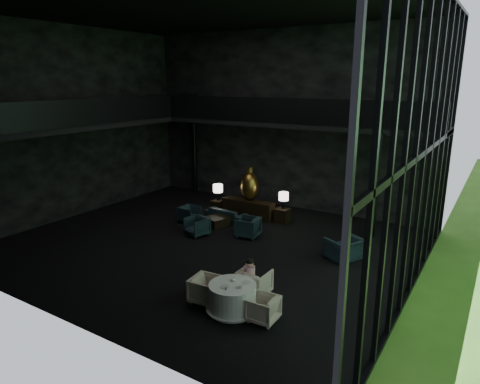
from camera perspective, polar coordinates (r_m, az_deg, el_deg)
The scene contains 35 objects.
floor at distance 15.70m, azimuth -4.31°, elevation -6.98°, with size 14.00×12.00×0.02m, color black.
ceiling at distance 14.75m, azimuth -4.96°, elevation 23.27°, with size 14.00×12.00×0.02m, color black.
wall_back at distance 19.81m, azimuth 5.93°, elevation 9.46°, with size 14.00×0.04×8.00m, color black.
wall_front at distance 10.57m, azimuth -24.42°, elevation 3.59°, with size 14.00×0.04×8.00m, color black.
wall_left at distance 19.67m, azimuth -21.41°, elevation 8.50°, with size 0.04×12.00×8.00m, color black.
curtain_wall at distance 11.96m, azimuth 23.30°, elevation 4.87°, with size 0.20×12.00×8.00m, color black, non-canonical shape.
mezzanine_left at distance 18.88m, azimuth -19.56°, elevation 8.44°, with size 2.00×12.00×0.25m, color black.
mezzanine_back at distance 18.48m, azimuth 7.34°, elevation 9.04°, with size 12.00×2.00×0.25m, color black.
railing_left at distance 18.07m, azimuth -17.71°, elevation 10.26°, with size 0.06×12.00×1.00m, color black.
railing_back at distance 17.53m, azimuth 6.00°, elevation 10.74°, with size 12.00×0.06×1.00m, color black.
column_nw at distance 22.48m, azimuth -6.10°, elevation 4.94°, with size 0.24×0.24×4.00m, color black.
column_ne at distance 16.62m, azimuth 17.59°, elevation 0.82°, with size 0.24×0.24×4.00m, color black.
console at distance 18.58m, azimuth 1.08°, elevation -2.23°, with size 2.37×0.54×0.75m, color black.
bronze_urn at distance 18.41m, azimuth 1.29°, elevation 0.83°, with size 0.78×0.78×1.45m.
side_table_left at distance 19.42m, azimuth -3.03°, elevation -1.86°, with size 0.47×0.47×0.51m, color black.
table_lamp_left at distance 19.26m, azimuth -2.96°, elevation 0.41°, with size 0.44×0.44×0.73m.
side_table_right at distance 17.99m, azimuth 5.68°, elevation -3.14°, with size 0.54×0.54×0.59m, color black.
table_lamp_right at distance 17.82m, azimuth 5.84°, elevation -0.67°, with size 0.41×0.41×0.69m.
sofa at distance 18.15m, azimuth -1.84°, elevation -2.84°, with size 1.63×0.48×0.64m, color black.
lounge_armchair_west at distance 18.05m, azimuth -6.76°, elevation -2.88°, with size 0.71×0.67×0.73m, color black.
lounge_armchair_east at distance 16.25m, azimuth 1.03°, elevation -4.48°, with size 0.88×0.82×0.90m, color black.
lounge_armchair_south at distance 16.49m, azimuth -5.77°, elevation -4.45°, with size 0.78×0.73×0.80m, color #1B2434.
window_armchair at distance 14.70m, azimuth 13.74°, elevation -6.87°, with size 1.13×0.74×0.99m, color black.
coffee_table at distance 17.57m, azimuth -3.11°, elevation -3.92°, with size 0.83×0.83×0.37m, color black.
dining_table at distance 11.34m, azimuth -1.01°, elevation -14.13°, with size 1.39×1.39×0.75m.
dining_chair_north at distance 12.08m, azimuth 1.94°, elevation -11.68°, with size 0.83×0.78×0.86m, color #BAB6AF.
dining_chair_east at distance 10.95m, azimuth 3.07°, elevation -15.25°, with size 0.65×0.61×0.67m, color #BCB6AB.
dining_chair_west at distance 11.76m, azimuth -4.54°, elevation -12.68°, with size 0.77×0.72×0.79m, color beige.
child at distance 11.85m, azimuth 1.27°, elevation -10.38°, with size 0.31×0.31×0.66m.
plate_a at distance 11.03m, azimuth -2.02°, elevation -12.50°, with size 0.24×0.24×0.02m, color white.
plate_b at distance 11.24m, azimuth 0.88°, elevation -11.94°, with size 0.22×0.22×0.02m, color white.
saucer at distance 10.99m, azimuth -0.08°, elevation -12.59°, with size 0.16×0.16×0.01m, color white.
coffee_cup at distance 10.95m, azimuth 0.15°, elevation -12.48°, with size 0.09×0.09×0.06m, color white.
cereal_bowl at distance 11.31m, azimuth -0.90°, elevation -11.59°, with size 0.15×0.15×0.08m, color white.
cream_pot at distance 10.88m, azimuth -1.88°, elevation -12.73°, with size 0.06×0.06×0.07m, color #99999E.
Camera 1 is at (8.72, -11.69, 5.81)m, focal length 32.00 mm.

